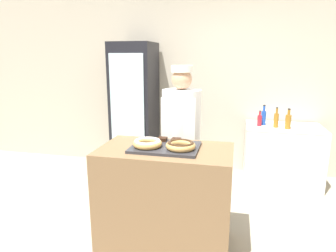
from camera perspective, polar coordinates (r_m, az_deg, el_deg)
ground_plane at (r=3.05m, az=-0.46°, el=-21.46°), size 14.00×14.00×0.00m
wall_back at (r=4.62m, az=5.74°, el=8.33°), size 8.00×0.06×2.70m
display_counter at (r=2.81m, az=-0.47°, el=-13.51°), size 1.17×0.67×0.94m
serving_tray at (r=2.63m, az=-0.49°, el=-4.05°), size 0.58×0.44×0.02m
donut_light_glaze at (r=2.60m, az=-3.94°, el=-3.21°), size 0.25×0.25×0.06m
donut_chocolate_glaze at (r=2.53m, az=2.42°, el=-3.64°), size 0.25×0.25×0.06m
brownie_back_left at (r=2.77m, az=-1.09°, el=-2.52°), size 0.08×0.08×0.03m
brownie_back_right at (r=2.75m, az=1.56°, el=-2.69°), size 0.08×0.08×0.03m
baker_person at (r=3.27m, az=2.50°, el=-2.46°), size 0.42×0.42×1.64m
beverage_fridge at (r=4.49m, az=-6.32°, el=3.21°), size 0.59×0.64×1.93m
chest_freezer at (r=4.43m, az=20.87°, el=-5.13°), size 1.00×0.67×0.81m
bottle_amber at (r=4.16m, az=21.91°, el=0.88°), size 0.07×0.07×0.27m
bottle_amber_b at (r=4.19m, az=19.91°, el=1.14°), size 0.06×0.06×0.27m
bottle_red at (r=4.22m, az=17.03°, el=1.10°), size 0.06×0.06×0.21m
bottle_blue at (r=4.29m, az=17.74°, el=1.61°), size 0.07×0.07×0.28m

